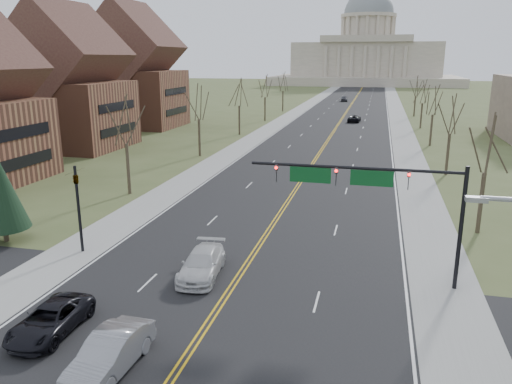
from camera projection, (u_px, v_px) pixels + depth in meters
The scene contains 28 objects.
road at pixel (346, 112), 122.08m from camera, with size 20.00×380.00×0.01m, color black.
cross_road at pixel (205, 328), 24.53m from camera, with size 120.00×14.00×0.01m, color black.
sidewalk_left at pixel (298, 111), 124.82m from camera, with size 4.00×380.00×0.03m, color gray.
sidewalk_right at pixel (397, 113), 119.33m from camera, with size 4.00×380.00×0.03m, color gray.
center_line at pixel (346, 112), 122.07m from camera, with size 0.42×380.00×0.01m, color gold.
edge_line_left at pixel (307, 111), 124.32m from camera, with size 0.15×380.00×0.01m, color silver.
edge_line_right at pixel (388, 113), 119.83m from camera, with size 0.15×380.00×0.01m, color silver.
capitol at pixel (366, 55), 249.62m from camera, with size 90.00×60.00×50.00m.
signal_mast at pixel (370, 186), 28.36m from camera, with size 12.12×0.44×7.20m.
signal_left at pixel (78, 199), 33.23m from camera, with size 0.32×0.36×6.00m.
tree_r_0 at pixel (488, 147), 36.16m from camera, with size 3.74×3.74×8.50m.
tree_l_0 at pixel (125, 123), 46.91m from camera, with size 3.96×3.96×9.00m.
tree_r_1 at pixel (451, 117), 54.92m from camera, with size 3.74×3.74×8.50m.
tree_l_1 at pixel (198, 104), 65.67m from camera, with size 3.96×3.96×9.00m.
tree_r_2 at pixel (434, 102), 73.68m from camera, with size 3.74×3.74×8.50m.
tree_l_2 at pixel (239, 94), 84.43m from camera, with size 3.96×3.96×9.00m.
tree_r_3 at pixel (423, 93), 92.44m from camera, with size 3.74×3.74×8.50m.
tree_l_3 at pixel (265, 87), 103.19m from camera, with size 3.96×3.96×9.00m.
tree_r_4 at pixel (416, 87), 111.20m from camera, with size 3.74×3.74×8.50m.
tree_l_4 at pixel (283, 83), 121.95m from camera, with size 3.96×3.96×9.00m.
conifer_l at pixel (0, 191), 35.18m from camera, with size 3.64×3.64×6.50m.
bldg_left_mid at pixel (69, 89), 71.82m from camera, with size 15.10×14.28×20.75m.
bldg_left_far at pixel (133, 76), 94.53m from camera, with size 17.10×14.28×23.25m.
car_sb_inner_lead at pixel (110, 353), 20.95m from camera, with size 1.75×5.03×1.66m, color gray.
car_sb_outer_lead at pixel (50, 320), 23.89m from camera, with size 2.30×4.99×1.39m, color black.
car_sb_inner_second at pixel (202, 264), 30.16m from camera, with size 2.19×5.39×1.56m, color silver.
car_far_nb at pixel (354, 118), 103.05m from camera, with size 2.34×5.08×1.41m, color black.
car_far_sb at pixel (344, 99), 151.71m from camera, with size 1.98×4.91×1.67m, color #44454B.
Camera 1 is at (7.63, -14.72, 12.84)m, focal length 35.00 mm.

